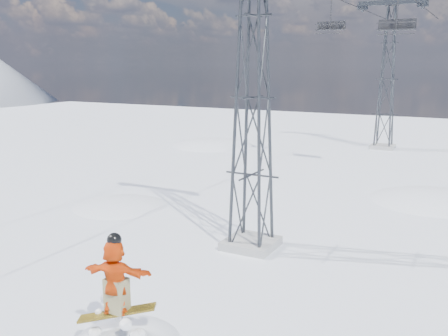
{
  "coord_description": "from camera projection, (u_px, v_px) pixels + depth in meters",
  "views": [
    {
      "loc": [
        8.13,
        -7.88,
        6.62
      ],
      "look_at": [
        1.16,
        5.2,
        3.54
      ],
      "focal_mm": 40.0,
      "sensor_mm": 36.0,
      "label": 1
    }
  ],
  "objects": [
    {
      "name": "snow_terrain",
      "position": [
        257.0,
        304.0,
        34.4
      ],
      "size": [
        39.0,
        37.0,
        22.0
      ],
      "color": "white",
      "rests_on": "ground"
    },
    {
      "name": "lift_tower_near",
      "position": [
        253.0,
        98.0,
        17.33
      ],
      "size": [
        5.2,
        1.8,
        11.43
      ],
      "color": "#999999",
      "rests_on": "ground"
    },
    {
      "name": "lift_tower_far",
      "position": [
        387.0,
        80.0,
        38.94
      ],
      "size": [
        5.2,
        1.8,
        11.43
      ],
      "color": "#999999",
      "rests_on": "ground"
    },
    {
      "name": "lift_chair_mid",
      "position": [
        397.0,
        26.0,
        28.22
      ],
      "size": [
        2.08,
        0.6,
        2.58
      ],
      "color": "black",
      "rests_on": "ground"
    },
    {
      "name": "lift_chair_far",
      "position": [
        331.0,
        27.0,
        31.93
      ],
      "size": [
        1.85,
        0.53,
        2.3
      ],
      "color": "black",
      "rests_on": "ground"
    }
  ]
}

